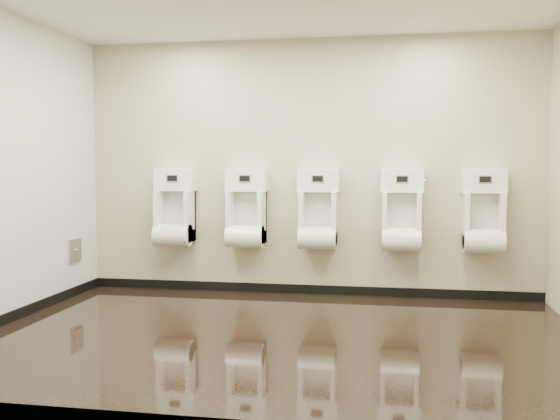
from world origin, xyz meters
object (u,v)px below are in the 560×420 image
(urinal_2, at_px, (318,215))
(urinal_3, at_px, (402,216))
(access_panel, at_px, (75,250))
(urinal_0, at_px, (175,213))
(urinal_4, at_px, (483,217))
(urinal_1, at_px, (246,214))

(urinal_2, height_order, urinal_3, same)
(access_panel, bearing_deg, urinal_0, 21.70)
(urinal_0, relative_size, urinal_2, 1.00)
(urinal_4, bearing_deg, urinal_2, 180.00)
(access_panel, relative_size, urinal_3, 0.29)
(urinal_3, relative_size, urinal_4, 1.00)
(access_panel, height_order, urinal_1, urinal_1)
(urinal_0, xyz_separation_m, urinal_1, (0.82, 0.00, 0.00))
(urinal_0, height_order, urinal_2, same)
(access_panel, distance_m, urinal_4, 4.36)
(urinal_3, bearing_deg, urinal_1, 180.00)
(urinal_1, bearing_deg, access_panel, -167.68)
(urinal_0, height_order, urinal_3, same)
(urinal_1, relative_size, urinal_4, 1.00)
(access_panel, relative_size, urinal_0, 0.29)
(urinal_0, distance_m, urinal_4, 3.32)
(urinal_1, height_order, urinal_4, same)
(urinal_0, bearing_deg, access_panel, -158.30)
(access_panel, xyz_separation_m, urinal_3, (3.50, 0.40, 0.39))
(urinal_2, height_order, urinal_4, same)
(access_panel, xyz_separation_m, urinal_1, (1.82, 0.40, 0.39))
(access_panel, distance_m, urinal_1, 1.91)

